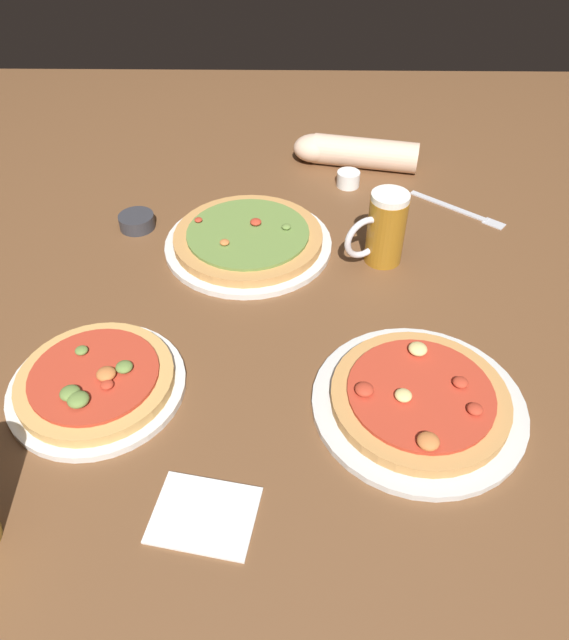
{
  "coord_description": "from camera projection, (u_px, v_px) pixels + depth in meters",
  "views": [
    {
      "loc": [
        0.01,
        -0.74,
        0.7
      ],
      "look_at": [
        0.0,
        0.0,
        0.02
      ],
      "focal_mm": 33.36,
      "sensor_mm": 36.0,
      "label": 1
    }
  ],
  "objects": [
    {
      "name": "ground_plane",
      "position": [
        284.0,
        335.0,
        1.03
      ],
      "size": [
        2.4,
        2.4,
        0.03
      ],
      "primitive_type": "cube",
      "color": "brown"
    },
    {
      "name": "pizza_plate_near",
      "position": [
        419.0,
        400.0,
        0.88
      ],
      "size": [
        0.32,
        0.32,
        0.05
      ],
      "color": "silver",
      "rests_on": "ground_plane"
    },
    {
      "name": "pizza_plate_far",
      "position": [
        248.0,
        240.0,
        1.18
      ],
      "size": [
        0.33,
        0.33,
        0.05
      ],
      "color": "silver",
      "rests_on": "ground_plane"
    },
    {
      "name": "pizza_plate_side",
      "position": [
        96.0,
        382.0,
        0.91
      ],
      "size": [
        0.27,
        0.27,
        0.05
      ],
      "color": "silver",
      "rests_on": "ground_plane"
    },
    {
      "name": "beer_mug_dark",
      "position": [
        384.0,
        229.0,
        1.11
      ],
      "size": [
        0.12,
        0.09,
        0.14
      ],
      "color": "#9E6619",
      "rests_on": "ground_plane"
    },
    {
      "name": "ramekin_sauce",
      "position": [
        137.0,
        221.0,
        1.23
      ],
      "size": [
        0.07,
        0.07,
        0.03
      ],
      "primitive_type": "cylinder",
      "color": "#333338",
      "rests_on": "ground_plane"
    },
    {
      "name": "ramekin_butter",
      "position": [
        348.0,
        179.0,
        1.36
      ],
      "size": [
        0.05,
        0.05,
        0.03
      ],
      "primitive_type": "cylinder",
      "color": "white",
      "rests_on": "ground_plane"
    },
    {
      "name": "napkin_folded",
      "position": [
        204.0,
        514.0,
        0.76
      ],
      "size": [
        0.15,
        0.13,
        0.01
      ],
      "primitive_type": "cube",
      "rotation": [
        0.0,
        0.0,
        -0.18
      ],
      "color": "white",
      "rests_on": "ground_plane"
    },
    {
      "name": "fork_left",
      "position": [
        459.0,
        209.0,
        1.29
      ],
      "size": [
        0.19,
        0.15,
        0.01
      ],
      "color": "silver",
      "rests_on": "ground_plane"
    },
    {
      "name": "diner_arm",
      "position": [
        350.0,
        152.0,
        1.42
      ],
      "size": [
        0.3,
        0.12,
        0.07
      ],
      "color": "beige",
      "rests_on": "ground_plane"
    }
  ]
}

